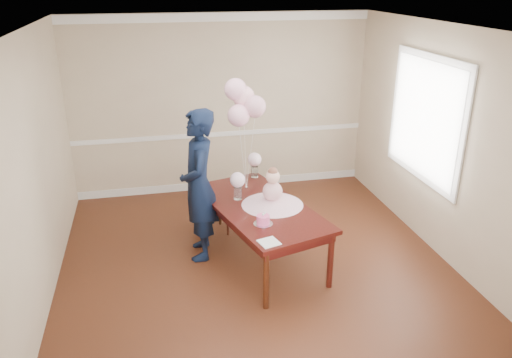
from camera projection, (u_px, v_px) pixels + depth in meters
The scene contains 50 objects.
floor at pixel (258, 269), 5.82m from camera, with size 4.50×5.00×0.00m, color #38190E.
ceiling at pixel (258, 29), 4.79m from camera, with size 4.50×5.00×0.02m, color silver.
wall_back at pixel (222, 105), 7.56m from camera, with size 4.50×0.02×2.70m, color tan.
wall_front at pixel (347, 299), 3.04m from camera, with size 4.50×0.02×2.70m, color tan.
wall_left at pixel (33, 178), 4.85m from camera, with size 0.02×5.00×2.70m, color tan.
wall_right at pixel (448, 146), 5.75m from camera, with size 0.02×5.00×2.70m, color tan.
chair_rail_trim at pixel (223, 134), 7.72m from camera, with size 4.50×0.02×0.07m, color white.
crown_molding at pixel (219, 17), 7.07m from camera, with size 4.50×0.02×0.12m, color white.
baseboard_trim at pixel (224, 184), 8.04m from camera, with size 4.50×0.02×0.12m, color silver.
window_frame at pixel (426, 118), 6.12m from camera, with size 0.02×1.66×1.56m, color white.
window_blinds at pixel (424, 119), 6.12m from camera, with size 0.01×1.50×1.40m, color white.
dining_table_top at pixel (260, 207), 5.78m from camera, with size 0.95×1.90×0.05m, color black.
table_apron at pixel (260, 213), 5.81m from camera, with size 0.85×1.80×0.09m, color black.
table_leg_fl at pixel (266, 280), 5.03m from camera, with size 0.07×0.07×0.66m, color black.
table_leg_fr at pixel (330, 260), 5.37m from camera, with size 0.07×0.07×0.66m, color black.
table_leg_bl at pixel (200, 213), 6.45m from camera, with size 0.07×0.07×0.66m, color black.
table_leg_br at pixel (255, 201), 6.80m from camera, with size 0.07×0.07×0.66m, color black.
baby_skirt at pixel (272, 201), 5.77m from camera, with size 0.72×0.72×0.09m, color #E3A7BA.
baby_torso at pixel (273, 191), 5.73m from camera, with size 0.23×0.23×0.23m, color pink.
baby_head at pixel (273, 177), 5.66m from camera, with size 0.16×0.16×0.16m, color beige.
baby_hair at pixel (273, 172), 5.64m from camera, with size 0.11×0.11×0.11m, color brown.
cake_platter at pixel (263, 224), 5.34m from camera, with size 0.21×0.21×0.01m, color #BAB9BE.
birthday_cake at pixel (263, 220), 5.32m from camera, with size 0.14×0.14×0.09m, color #EC4A8F.
cake_flower_a at pixel (263, 214), 5.29m from camera, with size 0.03×0.03×0.03m, color white.
cake_flower_b at pixel (265, 213), 5.32m from camera, with size 0.03×0.03×0.03m, color silver.
rose_vase_near at pixel (238, 193), 5.91m from camera, with size 0.09×0.09×0.15m, color silver.
roses_near at pixel (238, 180), 5.85m from camera, with size 0.18×0.18×0.18m, color silver.
rose_vase_far at pixel (255, 172), 6.55m from camera, with size 0.09×0.09×0.15m, color silver.
roses_far at pixel (255, 159), 6.49m from camera, with size 0.18×0.18×0.18m, color #FBD3E1.
napkin at pixel (269, 242), 4.97m from camera, with size 0.19×0.19×0.01m, color white.
balloon_weight at pixel (246, 188), 6.23m from camera, with size 0.04×0.04×0.02m, color silver.
balloon_a at pixel (239, 116), 5.84m from camera, with size 0.27×0.27×0.27m, color #FDB3CC.
balloon_b at pixel (255, 107), 5.84m from camera, with size 0.27×0.27×0.27m, color #E2A0B4.
balloon_c at pixel (244, 97), 5.89m from camera, with size 0.27×0.27×0.27m, color #FFB4C3.
balloon_d at pixel (235, 89), 5.83m from camera, with size 0.27×0.27×0.27m, color #FAB1CC.
balloon_ribbon_a at pixel (243, 158), 6.06m from camera, with size 0.00×0.00×0.80m, color white.
balloon_ribbon_b at pixel (251, 154), 6.06m from camera, with size 0.00×0.00×0.89m, color white.
balloon_ribbon_c at pixel (245, 149), 6.09m from camera, with size 0.00×0.00×0.99m, color white.
balloon_ribbon_d at pixel (241, 146), 6.06m from camera, with size 0.00×0.00×1.08m, color white.
dining_chair_seat at pixel (212, 204), 6.53m from camera, with size 0.40×0.40×0.04m, color black.
chair_leg_fl at pixel (204, 226), 6.41m from camera, with size 0.04×0.04×0.39m, color #3A1F10.
chair_leg_fr at pixel (228, 222), 6.52m from camera, with size 0.04×0.04×0.39m, color #3C1910.
chair_leg_bl at pixel (197, 215), 6.69m from camera, with size 0.04×0.04×0.39m, color black.
chair_leg_br at pixel (220, 211), 6.80m from camera, with size 0.04×0.04×0.39m, color #32190D.
chair_back_post_l at pixel (201, 193), 6.23m from camera, with size 0.04×0.04×0.50m, color black.
chair_back_post_r at pixel (194, 183), 6.50m from camera, with size 0.04×0.04×0.50m, color #38150F.
chair_slat_low at pixel (198, 196), 6.40m from camera, with size 0.03×0.36×0.04m, color black.
chair_slat_mid at pixel (197, 185), 6.35m from camera, with size 0.03×0.36×0.04m, color #3B1410.
chair_slat_top at pixel (197, 175), 6.30m from camera, with size 0.03×0.36×0.04m, color black.
woman at pixel (199, 185), 5.81m from camera, with size 0.66×0.44×1.82m, color black.
Camera 1 is at (-1.09, -4.86, 3.18)m, focal length 35.00 mm.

